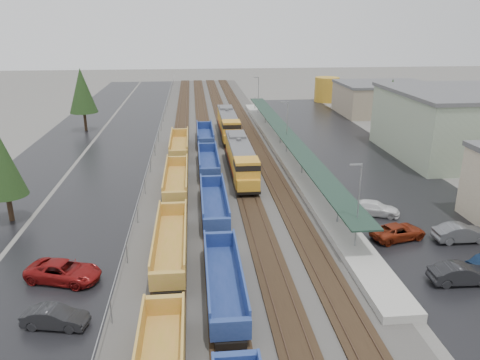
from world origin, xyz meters
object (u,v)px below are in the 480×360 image
object	(u,v)px
storage_tank	(327,89)
parked_car_east_e	(461,233)
locomotive_trail	(228,124)
well_string_blue	(218,236)
parked_car_east_b	(398,232)
parked_car_west_c	(64,272)
parked_car_west_b	(55,317)
parked_car_east_a	(461,274)
locomotive_lead	(241,159)
well_string_yellow	(171,243)
parked_car_east_c	(375,208)

from	to	relation	value
storage_tank	parked_car_east_e	distance (m)	75.85
locomotive_trail	well_string_blue	size ratio (longest dim) A/B	0.21
parked_car_east_b	parked_car_east_e	bearing A→B (deg)	-114.89
locomotive_trail	parked_car_west_c	distance (m)	47.59
parked_car_west_c	parked_car_east_e	bearing A→B (deg)	-66.83
storage_tank	parked_car_west_b	distance (m)	94.10
parked_car_east_a	locomotive_trail	bearing A→B (deg)	17.38
well_string_blue	parked_car_east_a	xyz separation A→B (m)	(17.83, -7.61, -0.35)
locomotive_lead	parked_car_west_b	distance (m)	33.23
locomotive_trail	parked_car_east_a	xyz separation A→B (m)	(13.83, -48.17, -1.46)
parked_car_east_e	locomotive_lead	bearing A→B (deg)	40.59
parked_car_east_a	parked_car_east_b	size ratio (longest dim) A/B	0.92
well_string_yellow	locomotive_lead	bearing A→B (deg)	68.78
parked_car_east_b	well_string_yellow	bearing A→B (deg)	79.40
parked_car_west_c	parked_car_east_a	world-z (taller)	parked_car_west_c
locomotive_trail	parked_car_west_c	world-z (taller)	locomotive_trail
well_string_blue	parked_car_east_b	world-z (taller)	well_string_blue
parked_car_east_b	parked_car_east_c	distance (m)	5.56
locomotive_trail	parked_car_east_e	bearing A→B (deg)	-66.90
parked_car_east_e	well_string_yellow	bearing A→B (deg)	90.05
parked_car_east_a	parked_car_east_c	distance (m)	13.39
well_string_yellow	parked_car_east_b	xyz separation A→B (m)	(20.31, 1.17, -0.44)
locomotive_trail	well_string_blue	bearing A→B (deg)	-95.63
parked_car_east_c	storage_tank	bearing A→B (deg)	9.03
parked_car_west_b	locomotive_trail	bearing A→B (deg)	-5.38
well_string_blue	parked_car_west_c	distance (m)	12.69
well_string_blue	parked_car_east_b	distance (m)	16.31
locomotive_lead	parked_car_west_b	world-z (taller)	locomotive_lead
well_string_yellow	storage_tank	bearing A→B (deg)	65.44
locomotive_lead	parked_car_west_c	world-z (taller)	locomotive_lead
locomotive_trail	parked_car_east_b	world-z (taller)	locomotive_trail
locomotive_lead	well_string_yellow	distance (m)	22.13
parked_car_east_c	parked_car_east_e	xyz separation A→B (m)	(5.44, -6.61, 0.09)
storage_tank	parked_car_east_b	world-z (taller)	storage_tank
well_string_blue	parked_car_west_b	world-z (taller)	well_string_blue
parked_car_east_a	parked_car_east_e	xyz separation A→B (m)	(3.86, 6.69, 0.03)
well_string_blue	parked_car_east_e	size ratio (longest dim) A/B	17.81
parked_car_west_c	locomotive_lead	bearing A→B (deg)	-16.30
parked_car_west_b	well_string_yellow	bearing A→B (deg)	-27.06
parked_car_west_b	parked_car_east_a	xyz separation A→B (m)	(28.91, 2.40, 0.08)
parked_car_east_b	parked_car_east_e	size ratio (longest dim) A/B	1.04
well_string_blue	storage_tank	bearing A→B (deg)	67.72
parked_car_east_a	locomotive_lead	bearing A→B (deg)	28.33
storage_tank	parked_car_east_c	world-z (taller)	storage_tank
parked_car_west_b	parked_car_east_c	xyz separation A→B (m)	(27.33, 15.70, 0.02)
well_string_yellow	parked_car_east_a	distance (m)	22.80
parked_car_west_c	parked_car_east_c	distance (m)	29.91
well_string_yellow	parked_car_east_c	distance (m)	21.35
parked_car_east_b	locomotive_trail	bearing A→B (deg)	3.03
locomotive_trail	locomotive_lead	bearing A→B (deg)	-90.00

